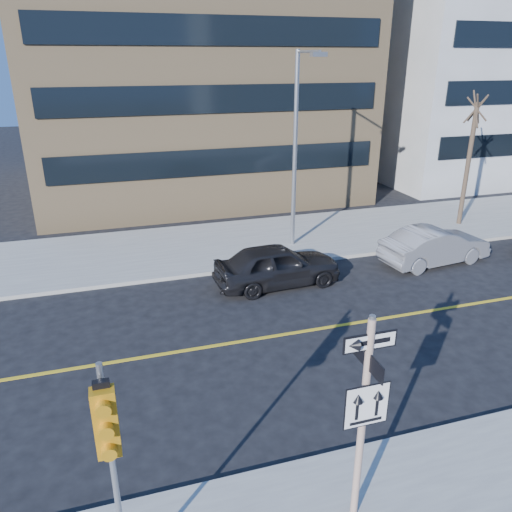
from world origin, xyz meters
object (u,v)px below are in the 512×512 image
object	(u,v)px
traffic_signal	(109,440)
parked_car_b	(435,246)
street_tree_west	(476,112)
parked_car_a	(277,265)
sign_pole	(364,411)
streetlight_a	(297,139)

from	to	relation	value
traffic_signal	parked_car_b	distance (m)	16.56
parked_car_b	street_tree_west	distance (m)	7.35
traffic_signal	street_tree_west	bearing A→B (deg)	39.39
parked_car_a	parked_car_b	xyz separation A→B (m)	(6.81, 0.11, -0.03)
sign_pole	street_tree_west	bearing A→B (deg)	46.74
parked_car_a	parked_car_b	distance (m)	6.81
sign_pole	parked_car_b	world-z (taller)	sign_pole
traffic_signal	parked_car_b	world-z (taller)	traffic_signal
parked_car_b	street_tree_west	bearing A→B (deg)	-54.55
parked_car_b	street_tree_west	world-z (taller)	street_tree_west
traffic_signal	street_tree_west	distance (m)	22.14
street_tree_west	streetlight_a	bearing A→B (deg)	-176.55
traffic_signal	street_tree_west	world-z (taller)	street_tree_west
parked_car_a	streetlight_a	bearing A→B (deg)	-34.04
parked_car_b	street_tree_west	size ratio (longest dim) A/B	0.72
parked_car_b	traffic_signal	bearing A→B (deg)	121.96
parked_car_a	traffic_signal	bearing A→B (deg)	145.94
sign_pole	traffic_signal	bearing A→B (deg)	-177.89
sign_pole	traffic_signal	distance (m)	4.05
traffic_signal	parked_car_b	size ratio (longest dim) A/B	0.87
parked_car_b	parked_car_a	bearing A→B (deg)	84.35
parked_car_a	parked_car_b	bearing A→B (deg)	-92.35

